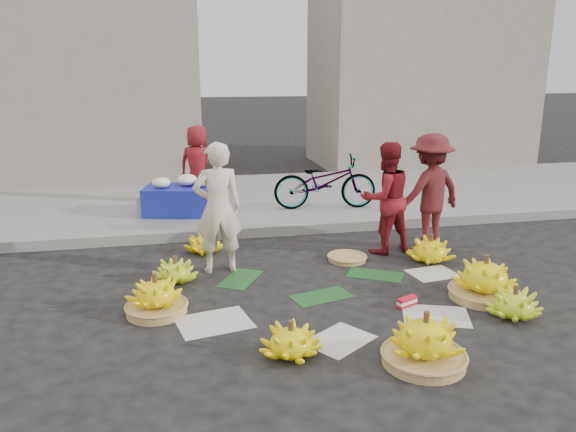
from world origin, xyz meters
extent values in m
plane|color=black|center=(0.00, 0.00, 0.00)|extent=(80.00, 80.00, 0.00)
cube|color=gray|center=(0.00, 2.20, 0.07)|extent=(40.00, 0.25, 0.15)
cube|color=gray|center=(0.00, 4.30, 0.06)|extent=(40.00, 4.00, 0.12)
cube|color=gray|center=(-4.00, 7.20, 2.00)|extent=(6.00, 3.00, 4.00)
cube|color=gray|center=(4.50, 7.70, 2.50)|extent=(5.00, 3.00, 5.00)
cylinder|color=#A88246|center=(-1.85, -0.27, 0.04)|extent=(0.61, 0.61, 0.09)
cylinder|color=#4B2F1E|center=(-1.85, -0.27, 0.37)|extent=(0.05, 0.05, 0.12)
cylinder|color=#4B2F1E|center=(-0.70, -1.39, 0.27)|extent=(0.05, 0.05, 0.12)
cylinder|color=#A88246|center=(0.37, -1.75, 0.04)|extent=(0.70, 0.70, 0.09)
cylinder|color=#4B2F1E|center=(0.37, -1.75, 0.41)|extent=(0.05, 0.05, 0.12)
cylinder|color=#4B2F1E|center=(1.65, -1.08, 0.27)|extent=(0.05, 0.05, 0.12)
cylinder|color=#A88246|center=(1.60, -0.59, 0.04)|extent=(0.73, 0.73, 0.09)
cylinder|color=#4B2F1E|center=(1.60, -0.59, 0.43)|extent=(0.05, 0.05, 0.12)
cylinder|color=#4B2F1E|center=(1.56, 0.62, 0.31)|extent=(0.05, 0.05, 0.12)
cylinder|color=#4B2F1E|center=(-1.65, 0.58, 0.25)|extent=(0.05, 0.05, 0.12)
cylinder|color=#4B2F1E|center=(-1.26, 1.56, 0.25)|extent=(0.05, 0.05, 0.12)
cylinder|color=#A88246|center=(0.53, 0.87, 0.03)|extent=(0.53, 0.53, 0.06)
cube|color=red|center=(0.70, -0.63, 0.05)|extent=(0.25, 0.17, 0.10)
imported|color=#EFE1C9|center=(-1.12, 0.83, 0.79)|extent=(0.60, 0.41, 1.59)
imported|color=maroon|center=(1.12, 1.11, 0.74)|extent=(0.82, 0.69, 1.48)
imported|color=maroon|center=(1.77, 1.18, 0.79)|extent=(1.14, 0.86, 1.57)
cube|color=navy|center=(-1.53, 3.24, 0.34)|extent=(1.20, 0.90, 0.45)
ellipsoid|color=white|center=(-1.80, 3.20, 0.65)|extent=(0.29, 0.29, 0.16)
ellipsoid|color=white|center=(-1.40, 3.28, 0.66)|extent=(0.32, 0.32, 0.18)
ellipsoid|color=white|center=(-1.13, 3.15, 0.64)|extent=(0.25, 0.25, 0.14)
cylinder|color=slate|center=(-2.07, 3.16, 0.27)|extent=(0.27, 0.27, 0.30)
imported|color=maroon|center=(-1.19, 3.92, 0.79)|extent=(0.78, 0.66, 1.35)
imported|color=gray|center=(0.85, 3.13, 0.57)|extent=(0.76, 1.75, 0.89)
camera|label=1|loc=(-1.62, -5.67, 2.44)|focal=35.00mm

